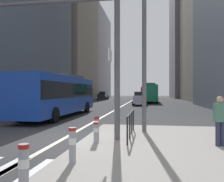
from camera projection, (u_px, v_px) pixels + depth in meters
ground_plane at (120, 107)px, 29.09m from camera, size 160.00×160.00×0.00m
median_island at (211, 151)px, 7.50m from camera, size 9.00×10.00×0.15m
lane_centre_line at (127, 103)px, 38.97m from camera, size 0.20×80.00×0.01m
office_tower_left_far at (90, 55)px, 78.88m from camera, size 10.37×24.74×28.36m
office_tower_right_far at (193, 20)px, 71.48m from camera, size 12.87×18.34×47.28m
city_bus_blue_oncoming at (60, 93)px, 18.66m from camera, size 2.77×11.75×3.40m
city_bus_red_receding at (150, 92)px, 42.62m from camera, size 2.74×11.42×3.40m
city_bus_red_distant at (146, 92)px, 64.87m from camera, size 2.74×11.40×3.40m
car_oncoming_mid at (103, 96)px, 56.41m from camera, size 2.13×4.62×1.94m
car_receding_near at (153, 96)px, 55.58m from camera, size 2.08×4.04×1.94m
car_receding_far at (140, 98)px, 33.79m from camera, size 2.08×4.32×1.94m
traffic_signal_gantry at (61, 37)px, 9.31m from camera, size 6.62×0.65×6.00m
street_lamp_post at (144, 19)px, 10.73m from camera, size 5.50×0.32×8.00m
bollard_front at (24, 166)px, 4.19m from camera, size 0.20×0.20×0.90m
bollard_left at (72, 143)px, 6.01m from camera, size 0.20×0.20×0.91m
bollard_right at (96, 131)px, 8.34m from camera, size 0.20×0.20×0.75m
bollard_back at (97, 128)px, 8.72m from camera, size 0.20×0.20×0.89m
pedestrian_railing at (131, 119)px, 9.61m from camera, size 0.06×3.29×0.98m
pedestrian_waiting at (220, 119)px, 7.88m from camera, size 0.43×0.32×1.67m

